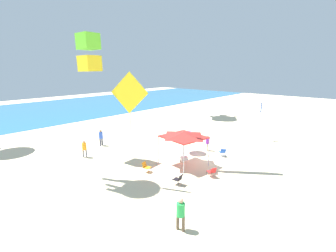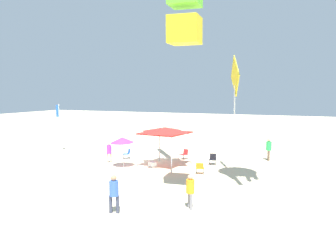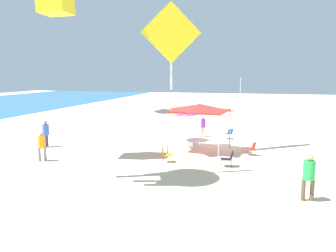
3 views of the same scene
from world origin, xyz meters
The scene contains 16 objects.
ground centered at (0.00, 0.00, -0.05)m, with size 120.00×120.00×0.10m, color beige.
ocean_strip centered at (0.00, 38.20, 0.01)m, with size 120.00×29.03×0.02m, color #28668E.
canopy_tent centered at (-1.93, 0.93, 2.70)m, with size 3.44×3.61×2.96m.
beach_umbrella centered at (0.85, 2.41, 2.04)m, with size 1.72×1.73×2.30m.
folding_chair_facing_ocean centered at (2.15, -0.58, 0.47)m, with size 0.80×0.81×0.82m.
folding_chair_near_cooler centered at (-5.06, 2.28, 0.47)m, with size 0.64×0.72×0.82m.
folding_chair_right_of_tent centered at (-5.06, -1.08, 0.47)m, with size 0.61×0.69×0.82m.
folding_chair_left_of_tent centered at (-2.35, -2.20, 0.47)m, with size 0.72×0.78×0.82m.
cooler_box centered at (-1.14, 1.46, 0.20)m, with size 0.74×0.68×0.40m.
banner_flag centered at (9.55, -1.04, 2.66)m, with size 0.36×0.06×4.45m.
person_watching_sky centered at (-8.86, -4.31, 1.08)m, with size 0.44×0.48×1.83m.
person_beachcomber centered at (2.63, 1.41, 0.96)m, with size 0.39×0.39×1.63m.
person_kite_handler centered at (-6.61, 8.94, 0.98)m, with size 0.40×0.40×1.67m.
person_far_stroller centered at (-3.58, 10.85, 1.05)m, with size 0.46×0.42×1.78m.
kite_box_lime centered at (-5.97, 8.02, 9.43)m, with size 1.60×1.63×3.13m.
kite_diamond_yellow centered at (-7.16, 1.47, 6.45)m, with size 1.07×2.54×3.89m.
Camera 1 is at (-17.46, -11.09, 8.19)m, focal length 25.92 mm.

